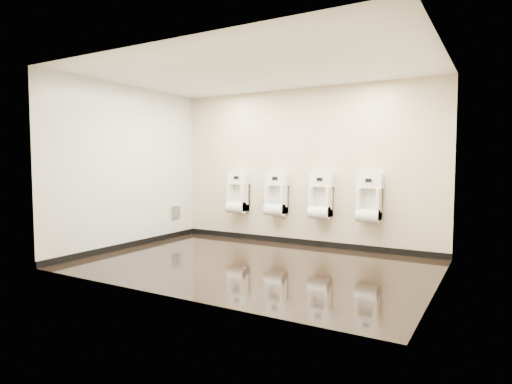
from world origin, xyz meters
TOP-DOWN VIEW (x-y plane):
  - ground at (0.00, 0.00)m, footprint 5.00×3.50m
  - ceiling at (0.00, 0.00)m, footprint 5.00×3.50m
  - back_wall at (0.00, 1.75)m, footprint 5.00×0.02m
  - front_wall at (0.00, -1.75)m, footprint 5.00×0.02m
  - left_wall at (-2.50, 0.00)m, footprint 0.02×3.50m
  - right_wall at (2.50, 0.00)m, footprint 0.02×3.50m
  - tile_overlay_left at (-2.50, 0.00)m, footprint 0.01×3.50m
  - skirting_back at (0.00, 1.74)m, footprint 5.00×0.02m
  - skirting_left at (-2.49, 0.00)m, footprint 0.02×3.50m
  - access_panel at (-2.48, 1.20)m, footprint 0.04×0.25m
  - urinal_0 at (-1.28, 1.61)m, footprint 0.41×0.31m
  - urinal_1 at (-0.45, 1.61)m, footprint 0.41×0.31m
  - urinal_2 at (0.42, 1.61)m, footprint 0.41×0.31m
  - urinal_3 at (1.26, 1.61)m, footprint 0.41×0.31m

SIDE VIEW (x-z plane):
  - ground at x=0.00m, z-range 0.00..0.00m
  - skirting_back at x=0.00m, z-range 0.00..0.10m
  - skirting_left at x=-2.49m, z-range 0.00..0.10m
  - access_panel at x=-2.48m, z-range 0.38..0.62m
  - urinal_0 at x=-1.28m, z-range 0.46..1.23m
  - urinal_1 at x=-0.45m, z-range 0.46..1.23m
  - urinal_2 at x=0.42m, z-range 0.46..1.23m
  - urinal_3 at x=1.26m, z-range 0.46..1.23m
  - back_wall at x=0.00m, z-range 0.00..2.80m
  - front_wall at x=0.00m, z-range 0.00..2.80m
  - left_wall at x=-2.50m, z-range 0.00..2.80m
  - right_wall at x=2.50m, z-range 0.00..2.80m
  - tile_overlay_left at x=-2.50m, z-range 0.00..2.80m
  - ceiling at x=0.00m, z-range 2.80..2.80m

